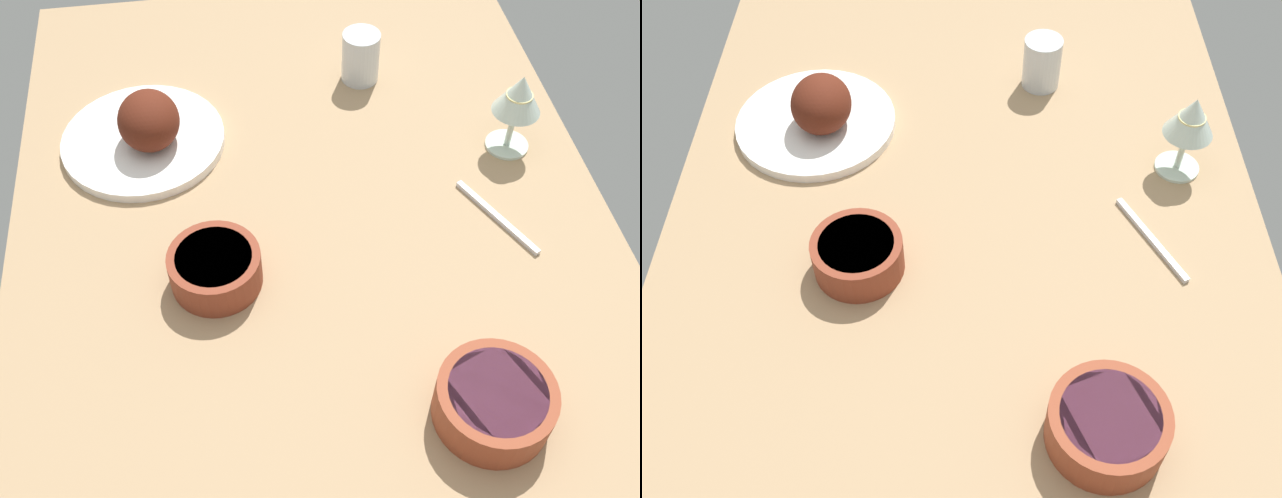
{
  "view_description": "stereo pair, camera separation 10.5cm",
  "coord_description": "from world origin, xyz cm",
  "views": [
    {
      "loc": [
        -65.14,
        10.13,
        87.93
      ],
      "look_at": [
        0.0,
        0.0,
        6.0
      ],
      "focal_mm": 41.57,
      "sensor_mm": 36.0,
      "label": 1
    },
    {
      "loc": [
        -65.92,
        -0.34,
        87.93
      ],
      "look_at": [
        0.0,
        0.0,
        6.0
      ],
      "focal_mm": 41.57,
      "sensor_mm": 36.0,
      "label": 2
    }
  ],
  "objects": [
    {
      "name": "fork_loose",
      "position": [
        3.32,
        -27.41,
        4.4
      ],
      "size": [
        15.78,
        8.41,
        0.8
      ],
      "primitive_type": "cube",
      "rotation": [
        0.0,
        0.0,
        3.6
      ],
      "color": "silver",
      "rests_on": "dining_table"
    },
    {
      "name": "plate_center_main",
      "position": [
        27.51,
        24.09,
        7.07
      ],
      "size": [
        26.4,
        26.4,
        10.05
      ],
      "color": "white",
      "rests_on": "dining_table"
    },
    {
      "name": "bowl_onions",
      "position": [
        -27.49,
        -16.91,
        7.25
      ],
      "size": [
        14.49,
        14.49,
        5.99
      ],
      "color": "brown",
      "rests_on": "dining_table"
    },
    {
      "name": "dining_table",
      "position": [
        0.0,
        0.0,
        2.0
      ],
      "size": [
        140.0,
        90.0,
        4.0
      ],
      "primitive_type": "cube",
      "color": "tan",
      "rests_on": "ground"
    },
    {
      "name": "bowl_sauce",
      "position": [
        -1.81,
        14.89,
        7.02
      ],
      "size": [
        12.84,
        12.84,
        5.55
      ],
      "color": "brown",
      "rests_on": "dining_table"
    },
    {
      "name": "water_tumbler",
      "position": [
        39.4,
        -13.29,
        8.54
      ],
      "size": [
        6.58,
        6.58,
        9.08
      ],
      "primitive_type": "cylinder",
      "color": "silver",
      "rests_on": "dining_table"
    },
    {
      "name": "wine_glass",
      "position": [
        18.41,
        -33.81,
        13.93
      ],
      "size": [
        7.6,
        7.6,
        14.0
      ],
      "color": "silver",
      "rests_on": "dining_table"
    }
  ]
}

